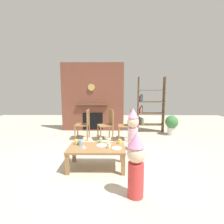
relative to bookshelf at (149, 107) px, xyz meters
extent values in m
plane|color=#BCB29E|center=(-1.40, -2.40, -0.86)|extent=(12.00, 12.00, 0.00)
cube|color=brown|center=(-1.96, 0.20, 0.34)|extent=(2.20, 0.18, 2.40)
cube|color=black|center=(-1.96, 0.10, -0.51)|extent=(0.70, 0.02, 0.60)
cube|color=brown|center=(-1.96, 0.06, 0.09)|extent=(1.10, 0.10, 0.04)
cylinder|color=tan|center=(-1.99, 0.08, 0.69)|extent=(0.24, 0.04, 0.24)
cube|color=brown|center=(-0.36, 0.00, 0.09)|extent=(0.02, 0.28, 1.90)
cube|color=brown|center=(0.52, 0.00, 0.09)|extent=(0.02, 0.28, 1.90)
cube|color=brown|center=(0.08, 0.00, -0.61)|extent=(0.86, 0.28, 0.02)
cube|color=brown|center=(0.08, 0.00, -0.21)|extent=(0.86, 0.28, 0.02)
cube|color=brown|center=(0.08, 0.00, 0.19)|extent=(0.86, 0.28, 0.02)
cube|color=brown|center=(0.08, 0.00, 0.59)|extent=(0.86, 0.28, 0.02)
cube|color=#B23333|center=(-0.30, 0.00, -0.47)|extent=(0.03, 0.20, 0.25)
cube|color=#3359A5|center=(-0.25, 0.00, -0.48)|extent=(0.03, 0.20, 0.23)
cube|color=#3F8C4C|center=(-0.21, 0.00, -0.49)|extent=(0.04, 0.20, 0.22)
cube|color=gold|center=(-0.17, 0.00, -0.51)|extent=(0.03, 0.20, 0.18)
cube|color=#8C4C99|center=(-0.30, 0.00, -0.11)|extent=(0.03, 0.20, 0.17)
cube|color=#D87F3F|center=(-0.26, 0.00, -0.09)|extent=(0.03, 0.20, 0.22)
cube|color=#4C4C51|center=(-0.22, 0.00, -0.07)|extent=(0.02, 0.20, 0.26)
cube|color=#B23333|center=(-0.30, 0.00, 0.30)|extent=(0.02, 0.20, 0.18)
cube|color=#3359A5|center=(-0.27, 0.00, 0.33)|extent=(0.03, 0.20, 0.24)
cube|color=#3F8C4C|center=(-0.22, 0.00, 0.33)|extent=(0.02, 0.20, 0.24)
cube|color=olive|center=(-1.54, -2.83, -0.46)|extent=(1.09, 0.64, 0.04)
cube|color=olive|center=(-2.04, -3.11, -0.67)|extent=(0.07, 0.07, 0.38)
cube|color=olive|center=(-1.04, -3.11, -0.67)|extent=(0.07, 0.07, 0.38)
cube|color=olive|center=(-2.04, -2.56, -0.67)|extent=(0.07, 0.07, 0.38)
cube|color=olive|center=(-1.04, -2.56, -0.67)|extent=(0.07, 0.07, 0.38)
cylinder|color=#8CD18C|center=(-1.48, -2.59, -0.39)|extent=(0.06, 0.06, 0.10)
cylinder|color=silver|center=(-1.30, -2.88, -0.39)|extent=(0.06, 0.06, 0.09)
cylinder|color=#F2CC4C|center=(-1.09, -2.62, -0.39)|extent=(0.07, 0.07, 0.09)
cylinder|color=#669EE0|center=(-1.87, -2.74, -0.38)|extent=(0.07, 0.07, 0.11)
cylinder|color=#F2CC4C|center=(-1.95, -2.68, -0.39)|extent=(0.08, 0.08, 0.09)
cylinder|color=white|center=(-1.45, -2.76, -0.43)|extent=(0.20, 0.20, 0.01)
cylinder|color=white|center=(-1.15, -2.91, -0.43)|extent=(0.18, 0.18, 0.01)
cone|color=pink|center=(-1.78, -2.88, -0.41)|extent=(0.10, 0.10, 0.06)
cube|color=silver|center=(-1.31, -2.62, -0.43)|extent=(0.13, 0.10, 0.01)
cylinder|color=#D13838|center=(-0.90, -3.73, -0.60)|extent=(0.23, 0.23, 0.51)
sphere|color=beige|center=(-0.90, -3.73, -0.22)|extent=(0.26, 0.26, 0.26)
cone|color=pink|center=(-0.90, -3.73, -0.01)|extent=(0.24, 0.24, 0.21)
cylinder|color=#EAB2C6|center=(-0.74, -1.84, -0.58)|extent=(0.25, 0.25, 0.56)
sphere|color=beige|center=(-0.74, -1.84, -0.15)|extent=(0.29, 0.29, 0.29)
cone|color=pink|center=(-0.74, -1.84, 0.08)|extent=(0.26, 0.26, 0.23)
cube|color=olive|center=(-2.15, -0.93, -0.42)|extent=(0.41, 0.41, 0.02)
cube|color=olive|center=(-1.97, -0.93, -0.18)|extent=(0.04, 0.40, 0.45)
cylinder|color=olive|center=(-2.33, -0.75, -0.64)|extent=(0.04, 0.04, 0.43)
cylinder|color=olive|center=(-2.34, -1.11, -0.64)|extent=(0.04, 0.04, 0.43)
cylinder|color=olive|center=(-1.97, -0.75, -0.64)|extent=(0.04, 0.04, 0.43)
cylinder|color=olive|center=(-1.98, -1.11, -0.64)|extent=(0.04, 0.04, 0.43)
cube|color=olive|center=(-1.46, -1.00, -0.42)|extent=(0.50, 0.50, 0.02)
cube|color=olive|center=(-1.29, -0.95, -0.18)|extent=(0.15, 0.39, 0.45)
cylinder|color=olive|center=(-1.69, -0.88, -0.64)|extent=(0.04, 0.04, 0.43)
cylinder|color=olive|center=(-1.58, -1.23, -0.64)|extent=(0.04, 0.04, 0.43)
cylinder|color=olive|center=(-1.34, -0.78, -0.64)|extent=(0.04, 0.04, 0.43)
cylinder|color=olive|center=(-1.24, -1.12, -0.64)|extent=(0.04, 0.04, 0.43)
cube|color=olive|center=(-0.88, -1.04, -0.42)|extent=(0.40, 0.40, 0.02)
cube|color=olive|center=(-0.69, -1.04, -0.18)|extent=(0.03, 0.40, 0.45)
cylinder|color=olive|center=(-1.06, -0.86, -0.64)|extent=(0.04, 0.04, 0.43)
cylinder|color=olive|center=(-1.06, -1.22, -0.64)|extent=(0.04, 0.04, 0.43)
cylinder|color=olive|center=(-0.70, -0.86, -0.64)|extent=(0.04, 0.04, 0.43)
cylinder|color=olive|center=(-0.70, -1.22, -0.64)|extent=(0.04, 0.04, 0.43)
cylinder|color=beige|center=(0.68, -0.44, -0.73)|extent=(0.25, 0.25, 0.26)
sphere|color=#38733D|center=(0.68, -0.44, -0.42)|extent=(0.42, 0.42, 0.42)
camera|label=1|loc=(-1.21, -6.06, 0.70)|focal=28.15mm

